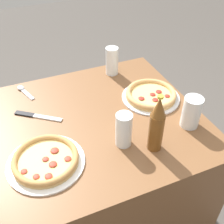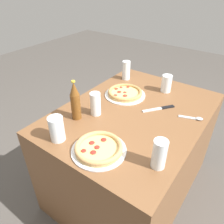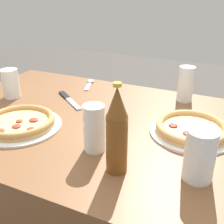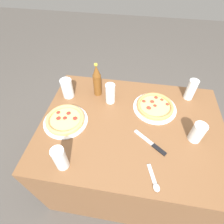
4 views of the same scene
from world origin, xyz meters
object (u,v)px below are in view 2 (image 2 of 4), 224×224
(beer_bottle, at_px, (75,101))
(knife, at_px, (160,108))
(glass_orange_juice, at_px, (166,84))
(glass_water, at_px, (126,71))
(glass_iced_tea, at_px, (57,130))
(pizza_margherita, at_px, (125,93))
(pizza_salami, at_px, (99,148))
(spoon, at_px, (195,118))
(glass_mango_juice, at_px, (96,105))
(glass_red_wine, at_px, (159,155))

(beer_bottle, bearing_deg, knife, -43.20)
(glass_orange_juice, bearing_deg, glass_water, 88.86)
(glass_water, distance_m, knife, 0.53)
(glass_iced_tea, bearing_deg, glass_water, 7.93)
(pizza_margherita, bearing_deg, beer_bottle, 168.59)
(pizza_margherita, relative_size, pizza_salami, 1.04)
(spoon, bearing_deg, beer_bottle, 124.93)
(glass_mango_juice, relative_size, knife, 0.76)
(knife, bearing_deg, pizza_salami, 171.78)
(pizza_margherita, distance_m, pizza_salami, 0.62)
(glass_orange_juice, bearing_deg, glass_iced_tea, 164.33)
(glass_orange_juice, distance_m, knife, 0.28)
(glass_red_wine, distance_m, knife, 0.53)
(glass_red_wine, xyz_separation_m, glass_mango_juice, (0.17, 0.53, 0.00))
(glass_mango_juice, bearing_deg, beer_bottle, 147.34)
(glass_orange_juice, relative_size, glass_mango_juice, 0.86)
(pizza_margherita, xyz_separation_m, glass_mango_juice, (-0.32, 0.02, 0.05))
(glass_orange_juice, xyz_separation_m, beer_bottle, (-0.67, 0.31, 0.06))
(spoon, bearing_deg, glass_mango_juice, 120.56)
(glass_orange_juice, relative_size, glass_iced_tea, 0.90)
(pizza_salami, xyz_separation_m, knife, (0.57, -0.08, -0.02))
(beer_bottle, bearing_deg, glass_orange_juice, -24.65)
(beer_bottle, bearing_deg, glass_red_wine, -96.30)
(pizza_margherita, xyz_separation_m, beer_bottle, (-0.43, 0.09, 0.11))
(glass_mango_juice, bearing_deg, glass_water, 13.18)
(glass_water, xyz_separation_m, glass_orange_juice, (-0.01, -0.37, -0.01))
(glass_mango_juice, distance_m, knife, 0.44)
(glass_mango_juice, xyz_separation_m, beer_bottle, (-0.11, 0.07, 0.05))
(glass_iced_tea, bearing_deg, pizza_margherita, -2.43)
(pizza_margherita, height_order, glass_water, glass_water)
(pizza_margherita, distance_m, spoon, 0.53)
(pizza_margherita, height_order, pizza_salami, pizza_salami)
(pizza_margherita, xyz_separation_m, glass_orange_juice, (0.24, -0.22, 0.04))
(glass_water, relative_size, glass_orange_juice, 1.20)
(pizza_margherita, height_order, glass_orange_juice, glass_orange_juice)
(pizza_salami, distance_m, glass_water, 0.91)
(pizza_salami, bearing_deg, spoon, -28.24)
(glass_orange_juice, height_order, glass_iced_tea, glass_iced_tea)
(glass_orange_juice, relative_size, knife, 0.66)
(glass_iced_tea, relative_size, spoon, 0.97)
(glass_water, xyz_separation_m, beer_bottle, (-0.68, -0.06, 0.05))
(glass_red_wine, bearing_deg, glass_orange_juice, 21.72)
(pizza_salami, relative_size, beer_bottle, 1.11)
(glass_red_wine, distance_m, glass_orange_juice, 0.79)
(glass_water, relative_size, glass_iced_tea, 1.08)
(pizza_salami, relative_size, glass_iced_tea, 1.99)
(glass_water, xyz_separation_m, spoon, (-0.25, -0.69, -0.06))
(pizza_salami, bearing_deg, glass_iced_tea, 103.73)
(glass_iced_tea, relative_size, beer_bottle, 0.56)
(glass_mango_juice, xyz_separation_m, knife, (0.30, -0.32, -0.07))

